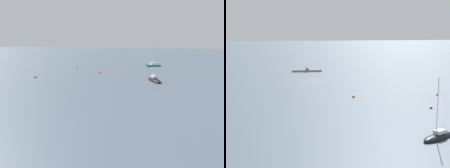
# 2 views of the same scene
# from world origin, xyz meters

# --- Properties ---
(sailboat_black_near) EXTENTS (5.66, 4.36, 8.29)m
(sailboat_black_near) POSITION_xyz_m (-14.47, 48.77, 0.28)
(sailboat_black_near) COLOR black
(sailboat_black_near) RESTS_ON ground_plane
(motorboat_teal_near) EXTENTS (4.42, 4.92, 2.85)m
(motorboat_teal_near) POSITION_xyz_m (-39.17, 43.65, 0.30)
(motorboat_teal_near) COLOR #197266
(motorboat_teal_near) RESTS_ON ground_plane
(mooring_buoy_near) EXTENTS (0.47, 0.47, 0.47)m
(mooring_buoy_near) POSITION_xyz_m (-25.60, 22.69, 0.08)
(mooring_buoy_near) COLOR red
(mooring_buoy_near) RESTS_ON ground_plane
(mooring_buoy_mid) EXTENTS (0.61, 0.61, 0.61)m
(mooring_buoy_mid) POSITION_xyz_m (-8.01, 22.67, 0.11)
(mooring_buoy_mid) COLOR #EA5914
(mooring_buoy_mid) RESTS_ON ground_plane
(mooring_buoy_far) EXTENTS (0.48, 0.48, 0.48)m
(mooring_buoy_far) POSITION_xyz_m (-19.86, 33.40, 0.08)
(mooring_buoy_far) COLOR red
(mooring_buoy_far) RESTS_ON ground_plane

